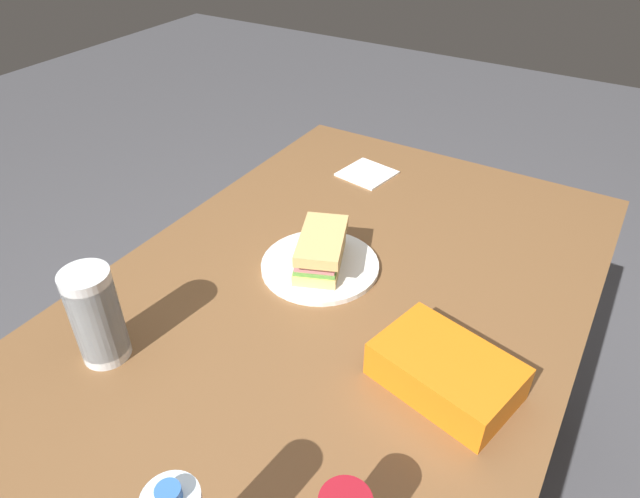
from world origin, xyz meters
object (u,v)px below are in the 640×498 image
dining_table (330,333)px  sandwich (321,249)px  paper_plate (320,265)px  plastic_cup_stack (96,316)px  chip_bag (446,371)px

dining_table → sandwich: (-0.07, -0.07, 0.15)m
paper_plate → plastic_cup_stack: plastic_cup_stack is taller
chip_bag → plastic_cup_stack: plastic_cup_stack is taller
dining_table → paper_plate: (-0.08, -0.07, 0.10)m
dining_table → plastic_cup_stack: (0.34, -0.27, 0.19)m
dining_table → plastic_cup_stack: bearing=-38.2°
dining_table → paper_plate: size_ratio=5.69×
dining_table → chip_bag: size_ratio=6.30×
chip_bag → plastic_cup_stack: (0.24, -0.54, 0.06)m
dining_table → sandwich: size_ratio=7.23×
sandwich → plastic_cup_stack: 0.46m
paper_plate → sandwich: (0.00, 0.00, 0.05)m
plastic_cup_stack → dining_table: bearing=141.8°
sandwich → chip_bag: (0.17, 0.34, -0.02)m
chip_bag → plastic_cup_stack: 0.60m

